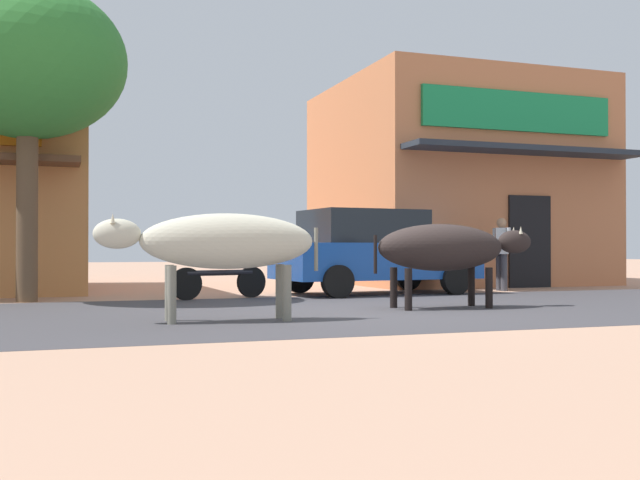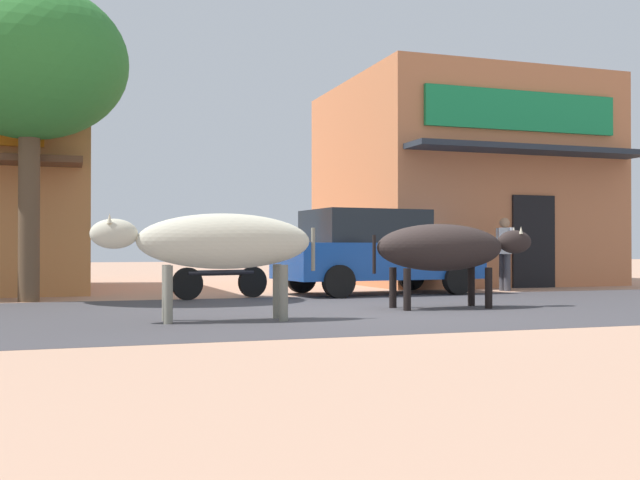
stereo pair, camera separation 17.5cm
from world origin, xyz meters
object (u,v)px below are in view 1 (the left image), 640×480
Objects in this scene: pedestrian_by_shop at (502,248)px; cow_far_dark at (445,248)px; roadside_tree at (28,62)px; parked_hatchback_car at (372,251)px; parked_motorcycle at (221,273)px; cow_near_brown at (222,243)px.

cow_far_dark is at bearing -132.41° from pedestrian_by_shop.
pedestrian_by_shop is at bearing 47.59° from cow_far_dark.
roadside_tree reaches higher than cow_far_dark.
parked_motorcycle is at bearing -171.94° from parked_hatchback_car.
cow_far_dark is at bearing -30.20° from roadside_tree.
pedestrian_by_shop is at bearing 33.58° from cow_near_brown.
parked_motorcycle is 4.22m from cow_far_dark.
parked_hatchback_car is at bearing -178.44° from pedestrian_by_shop.
pedestrian_by_shop reaches higher than cow_far_dark.
parked_motorcycle is 0.66× the size of cow_near_brown.
roadside_tree is 1.32× the size of parked_hatchback_car.
parked_hatchback_car is 1.54× the size of cow_far_dark.
parked_hatchback_car reaches higher than cow_near_brown.
cow_near_brown is (-0.87, -4.12, 0.51)m from parked_motorcycle.
roadside_tree is 1.94× the size of cow_near_brown.
cow_near_brown is at bearing -101.96° from parked_motorcycle.
parked_hatchback_car is 3.15m from parked_motorcycle.
cow_far_dark is (5.95, -3.47, -3.11)m from roadside_tree.
cow_far_dark is at bearing 14.37° from cow_near_brown.
parked_motorcycle is 6.15m from pedestrian_by_shop.
parked_motorcycle is at bearing -4.75° from roadside_tree.
cow_near_brown reaches higher than cow_far_dark.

